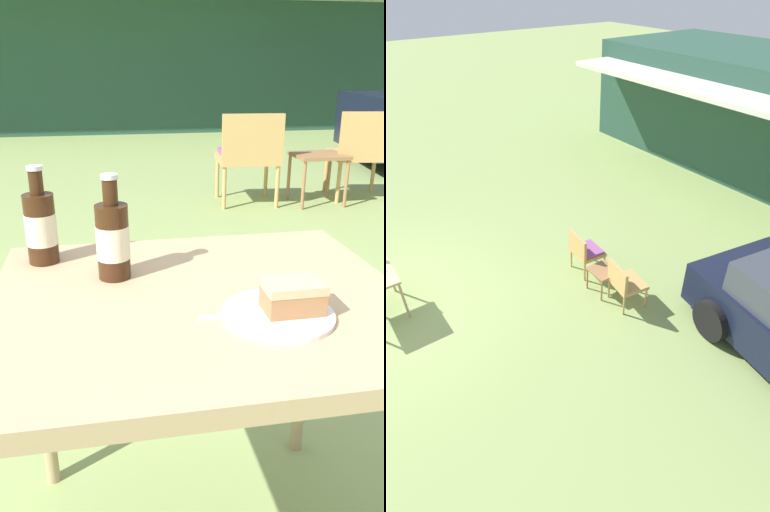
% 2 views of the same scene
% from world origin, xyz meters
% --- Properties ---
extents(wicker_chair_cushioned, '(0.57, 0.53, 0.82)m').
position_xyz_m(wicker_chair_cushioned, '(1.11, 3.40, 0.47)').
color(wicker_chair_cushioned, tan).
rests_on(wicker_chair_cushioned, ground_plane).
extents(wicker_chair_plain, '(0.60, 0.57, 0.82)m').
position_xyz_m(wicker_chair_plain, '(2.21, 3.38, 0.48)').
color(wicker_chair_plain, tan).
rests_on(wicker_chair_plain, ground_plane).
extents(garden_side_table, '(0.45, 0.41, 0.46)m').
position_xyz_m(garden_side_table, '(1.74, 3.30, 0.39)').
color(garden_side_table, '#996B42').
rests_on(garden_side_table, ground_plane).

